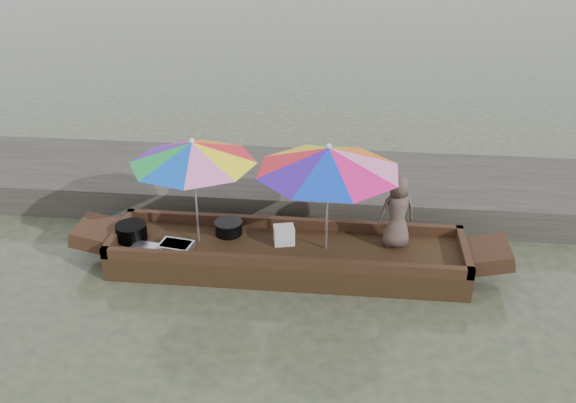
# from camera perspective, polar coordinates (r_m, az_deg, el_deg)

# --- Properties ---
(water) EXTENTS (80.00, 80.00, 0.00)m
(water) POSITION_cam_1_polar(r_m,az_deg,el_deg) (9.13, -0.07, -5.90)
(water) COLOR #353B2A
(water) RESTS_ON ground
(dock) EXTENTS (22.00, 2.20, 0.50)m
(dock) POSITION_cam_1_polar(r_m,az_deg,el_deg) (10.93, 1.16, 1.41)
(dock) COLOR #2D2B26
(dock) RESTS_ON ground
(boat_hull) EXTENTS (4.93, 1.20, 0.35)m
(boat_hull) POSITION_cam_1_polar(r_m,az_deg,el_deg) (9.04, -0.07, -4.96)
(boat_hull) COLOR black
(boat_hull) RESTS_ON water
(cooking_pot) EXTENTS (0.44, 0.44, 0.23)m
(cooking_pot) POSITION_cam_1_polar(r_m,az_deg,el_deg) (9.33, -13.75, -2.65)
(cooking_pot) COLOR black
(cooking_pot) RESTS_ON boat_hull
(tray_crayfish) EXTENTS (0.49, 0.38, 0.09)m
(tray_crayfish) POSITION_cam_1_polar(r_m,az_deg,el_deg) (8.99, -9.92, -3.94)
(tray_crayfish) COLOR silver
(tray_crayfish) RESTS_ON boat_hull
(tray_scallop) EXTENTS (0.49, 0.38, 0.06)m
(tray_scallop) POSITION_cam_1_polar(r_m,az_deg,el_deg) (9.03, -12.46, -4.18)
(tray_scallop) COLOR silver
(tray_scallop) RESTS_ON boat_hull
(charcoal_grill) EXTENTS (0.39, 0.39, 0.18)m
(charcoal_grill) POSITION_cam_1_polar(r_m,az_deg,el_deg) (9.25, -5.30, -2.38)
(charcoal_grill) COLOR black
(charcoal_grill) RESTS_ON boat_hull
(supply_bag) EXTENTS (0.32, 0.28, 0.26)m
(supply_bag) POSITION_cam_1_polar(r_m,az_deg,el_deg) (8.96, -0.36, -2.99)
(supply_bag) COLOR silver
(supply_bag) RESTS_ON boat_hull
(vendor) EXTENTS (0.58, 0.46, 1.04)m
(vendor) POSITION_cam_1_polar(r_m,az_deg,el_deg) (8.86, 9.69, -0.89)
(vendor) COLOR #503F38
(vendor) RESTS_ON boat_hull
(umbrella_bow) EXTENTS (1.87, 1.87, 1.55)m
(umbrella_bow) POSITION_cam_1_polar(r_m,az_deg,el_deg) (8.78, -8.22, 0.82)
(umbrella_bow) COLOR red
(umbrella_bow) RESTS_ON boat_hull
(umbrella_stern) EXTENTS (2.57, 2.57, 1.55)m
(umbrella_stern) POSITION_cam_1_polar(r_m,az_deg,el_deg) (8.54, 3.52, 0.28)
(umbrella_stern) COLOR pink
(umbrella_stern) RESTS_ON boat_hull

